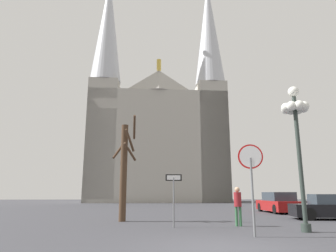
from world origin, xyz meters
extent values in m
plane|color=#38383D|center=(0.00, 0.00, 0.00)|extent=(120.00, 120.00, 0.00)
cube|color=#ADA89E|center=(-1.04, 41.41, 8.49)|extent=(21.76, 11.38, 16.97)
pyramid|color=#ADA89E|center=(-0.93, 36.98, 18.72)|extent=(7.57, 2.18, 3.50)
cylinder|color=gold|center=(-0.93, 36.98, 21.37)|extent=(0.70, 0.70, 1.80)
cube|color=#ADA89E|center=(-9.49, 38.00, 9.33)|extent=(4.55, 4.55, 18.66)
cone|color=#B7BAC1|center=(-9.49, 38.00, 28.37)|extent=(4.89, 4.89, 19.42)
cube|color=#ADA89E|center=(7.56, 38.41, 9.33)|extent=(4.55, 4.55, 18.66)
cone|color=#B7BAC1|center=(7.56, 38.41, 28.37)|extent=(4.89, 4.89, 19.42)
cylinder|color=slate|center=(1.56, 1.99, 1.29)|extent=(0.08, 0.08, 2.58)
cylinder|color=red|center=(1.56, 1.99, 2.62)|extent=(0.83, 0.20, 0.84)
cylinder|color=white|center=(1.56, 1.96, 2.62)|extent=(0.73, 0.15, 0.74)
cylinder|color=slate|center=(-0.88, 4.84, 1.02)|extent=(0.07, 0.07, 2.04)
cube|color=black|center=(-0.88, 4.84, 2.04)|extent=(0.69, 0.09, 0.27)
cube|color=white|center=(-0.88, 4.82, 2.04)|extent=(0.58, 0.06, 0.19)
cylinder|color=#2D3833|center=(3.85, 3.12, 2.58)|extent=(0.16, 0.16, 5.16)
cylinder|color=#2D3833|center=(3.85, 3.12, 0.15)|extent=(0.36, 0.36, 0.30)
sphere|color=white|center=(3.85, 3.12, 5.38)|extent=(0.43, 0.43, 0.43)
sphere|color=white|center=(4.20, 3.12, 4.71)|extent=(0.39, 0.39, 0.39)
cylinder|color=#2D3833|center=(4.02, 3.12, 4.71)|extent=(0.05, 0.35, 0.05)
sphere|color=white|center=(4.10, 3.37, 4.71)|extent=(0.39, 0.39, 0.39)
cylinder|color=#2D3833|center=(3.97, 3.24, 4.71)|extent=(0.29, 0.29, 0.05)
sphere|color=white|center=(3.85, 3.47, 4.71)|extent=(0.39, 0.39, 0.39)
cylinder|color=#2D3833|center=(3.85, 3.29, 4.71)|extent=(0.35, 0.05, 0.05)
sphere|color=white|center=(3.59, 3.37, 4.71)|extent=(0.39, 0.39, 0.39)
cylinder|color=#2D3833|center=(3.72, 3.24, 4.71)|extent=(0.29, 0.29, 0.05)
sphere|color=white|center=(3.49, 3.12, 4.71)|extent=(0.39, 0.39, 0.39)
cylinder|color=#2D3833|center=(3.67, 3.12, 4.71)|extent=(0.05, 0.35, 0.05)
sphere|color=white|center=(3.59, 2.87, 4.71)|extent=(0.39, 0.39, 0.39)
cylinder|color=#2D3833|center=(3.72, 2.99, 4.71)|extent=(0.29, 0.29, 0.05)
sphere|color=white|center=(3.85, 2.76, 4.71)|extent=(0.39, 0.39, 0.39)
cylinder|color=#2D3833|center=(3.85, 2.94, 4.71)|extent=(0.35, 0.05, 0.05)
sphere|color=white|center=(4.10, 2.87, 4.71)|extent=(0.39, 0.39, 0.39)
cylinder|color=#2D3833|center=(3.97, 2.99, 4.71)|extent=(0.29, 0.29, 0.05)
cylinder|color=#473323|center=(-3.29, 7.74, 2.48)|extent=(0.35, 0.35, 4.96)
cylinder|color=#473323|center=(-2.79, 7.77, 4.85)|extent=(0.19, 1.10, 1.13)
cylinder|color=#473323|center=(-2.96, 7.47, 3.49)|extent=(0.68, 0.79, 0.90)
cylinder|color=#473323|center=(-2.99, 7.55, 4.10)|extent=(0.53, 0.74, 1.13)
cylinder|color=#473323|center=(-3.57, 8.00, 3.66)|extent=(0.69, 0.73, 1.02)
cube|color=maroon|center=(7.36, 14.09, 0.50)|extent=(1.82, 4.58, 0.70)
cube|color=#333D47|center=(7.35, 13.86, 1.15)|extent=(1.62, 2.58, 0.61)
cylinder|color=black|center=(6.59, 15.65, 0.32)|extent=(0.23, 0.64, 0.64)
cylinder|color=black|center=(8.17, 15.63, 0.32)|extent=(0.23, 0.64, 0.64)
cylinder|color=black|center=(6.55, 12.55, 0.32)|extent=(0.23, 0.64, 0.64)
cylinder|color=black|center=(8.12, 12.53, 0.32)|extent=(0.23, 0.64, 0.64)
cube|color=black|center=(7.85, 8.26, 0.48)|extent=(4.23, 2.33, 0.65)
cube|color=#333D47|center=(8.05, 8.23, 1.07)|extent=(2.46, 1.88, 0.53)
cylinder|color=black|center=(6.38, 7.72, 0.32)|extent=(0.67, 0.32, 0.64)
cylinder|color=black|center=(6.63, 9.24, 0.32)|extent=(0.67, 0.32, 0.64)
cylinder|color=#33663F|center=(1.87, 5.24, 0.41)|extent=(0.12, 0.12, 0.82)
cylinder|color=#33663F|center=(2.02, 5.21, 0.41)|extent=(0.12, 0.12, 0.82)
cylinder|color=maroon|center=(1.94, 5.23, 1.13)|extent=(0.32, 0.32, 0.61)
sphere|color=tan|center=(1.94, 5.23, 1.55)|extent=(0.22, 0.22, 0.22)
camera|label=1|loc=(-1.79, -8.22, 1.40)|focal=32.43mm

